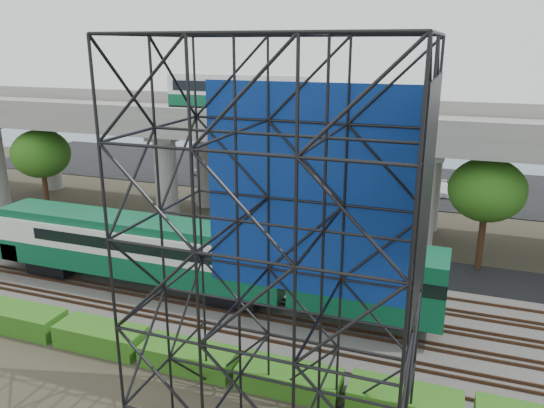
% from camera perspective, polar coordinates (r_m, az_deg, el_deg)
% --- Properties ---
extents(ground, '(140.00, 140.00, 0.00)m').
position_cam_1_polar(ground, '(30.32, -6.62, -12.31)').
color(ground, '#474233').
rests_on(ground, ground).
extents(ballast_bed, '(90.00, 12.00, 0.20)m').
position_cam_1_polar(ballast_bed, '(31.85, -5.00, -10.53)').
color(ballast_bed, slate).
rests_on(ballast_bed, ground).
extents(service_road, '(90.00, 5.00, 0.08)m').
position_cam_1_polar(service_road, '(39.02, 0.25, -5.23)').
color(service_road, black).
rests_on(service_road, ground).
extents(parking_lot, '(90.00, 18.00, 0.08)m').
position_cam_1_polar(parking_lot, '(60.61, 7.79, 2.72)').
color(parking_lot, black).
rests_on(parking_lot, ground).
extents(harbor_water, '(140.00, 40.00, 0.03)m').
position_cam_1_polar(harbor_water, '(81.79, 11.15, 6.22)').
color(harbor_water, '#43586F').
rests_on(harbor_water, ground).
extents(rail_tracks, '(90.00, 9.52, 0.16)m').
position_cam_1_polar(rail_tracks, '(31.77, -5.01, -10.24)').
color(rail_tracks, '#472D1E').
rests_on(rail_tracks, ballast_bed).
extents(commuter_train, '(29.30, 3.06, 4.30)m').
position_cam_1_polar(commuter_train, '(32.30, -11.05, -4.97)').
color(commuter_train, black).
rests_on(commuter_train, rail_tracks).
extents(overpass, '(80.00, 12.00, 12.40)m').
position_cam_1_polar(overpass, '(41.98, 2.38, 7.95)').
color(overpass, '#9E9B93').
rests_on(overpass, ground).
extents(scaffold_tower, '(9.36, 6.36, 15.00)m').
position_cam_1_polar(scaffold_tower, '(17.99, 0.82, -6.94)').
color(scaffold_tower, black).
rests_on(scaffold_tower, ground).
extents(hedge_strip, '(34.60, 1.80, 1.20)m').
position_cam_1_polar(hedge_strip, '(26.38, -8.93, -15.85)').
color(hedge_strip, '#2C5D15').
rests_on(hedge_strip, ground).
extents(trees, '(40.94, 16.94, 7.69)m').
position_cam_1_polar(trees, '(44.09, -2.97, 4.88)').
color(trees, '#382314').
rests_on(trees, ground).
extents(suv, '(5.32, 3.20, 1.38)m').
position_cam_1_polar(suv, '(40.43, -6.68, -3.43)').
color(suv, black).
rests_on(suv, service_road).
extents(parked_cars, '(35.67, 9.35, 1.30)m').
position_cam_1_polar(parked_cars, '(59.74, 8.17, 3.11)').
color(parked_cars, silver).
rests_on(parked_cars, parking_lot).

